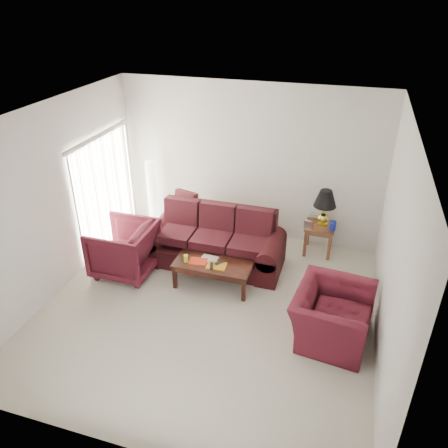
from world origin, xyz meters
name	(u,v)px	position (x,y,z in m)	size (l,w,h in m)	color
floor	(208,307)	(0.00, 0.00, 0.00)	(5.00, 5.00, 0.00)	#BDB6A2
blinds	(106,193)	(-2.42, 1.30, 1.08)	(0.10, 2.00, 2.16)	silver
sofa	(214,239)	(-0.31, 1.23, 0.50)	(2.45, 1.06, 1.00)	black
throw_pillow	(186,203)	(-1.10, 1.92, 0.78)	(0.46, 0.13, 0.46)	black
end_table	(318,239)	(1.45, 2.15, 0.29)	(0.53, 0.53, 0.57)	#53381C
table_lamp	(324,208)	(1.48, 2.19, 0.92)	(0.41, 0.41, 0.69)	#DBCC44
clock	(308,224)	(1.24, 1.98, 0.65)	(0.15, 0.05, 0.15)	silver
blue_canister	(333,226)	(1.68, 2.03, 0.66)	(0.11, 0.11, 0.17)	#172396
picture_frame	(313,214)	(1.28, 2.39, 0.66)	(0.14, 0.02, 0.17)	#B5B6B9
floor_lamp	(152,194)	(-1.93, 2.20, 0.72)	(0.23, 0.23, 1.44)	white
armchair_left	(124,249)	(-1.70, 0.52, 0.46)	(0.99, 1.02, 0.92)	#3E0E18
armchair_right	(332,315)	(1.87, -0.09, 0.38)	(1.17, 1.02, 0.76)	#450F1A
coffee_table	(214,273)	(-0.10, 0.60, 0.22)	(1.28, 0.64, 0.45)	black
magazine_red	(198,262)	(-0.35, 0.53, 0.46)	(0.29, 0.22, 0.02)	#B62812
magazine_white	(209,259)	(-0.20, 0.67, 0.46)	(0.27, 0.20, 0.02)	beige
magazine_orange	(216,266)	(-0.02, 0.50, 0.46)	(0.31, 0.23, 0.02)	orange
remote_a	(212,266)	(-0.09, 0.45, 0.48)	(0.05, 0.18, 0.02)	black
remote_b	(220,262)	(0.01, 0.58, 0.48)	(0.05, 0.18, 0.02)	black
yellow_glass	(186,258)	(-0.54, 0.49, 0.51)	(0.07, 0.07, 0.12)	yellow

